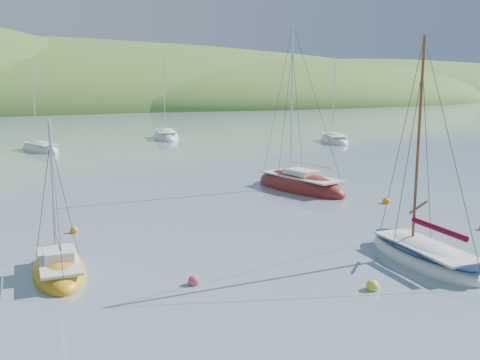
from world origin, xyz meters
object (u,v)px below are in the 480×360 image
sailboat_yellow (59,270)px  distant_sloop_d (334,141)px  distant_sloop_b (166,137)px  distant_sloop_a (40,149)px  daysailer_white (424,256)px  sloop_red (300,186)px

sailboat_yellow → distant_sloop_d: size_ratio=0.57×
distant_sloop_b → distant_sloop_a: bearing=-145.2°
daysailer_white → sloop_red: (4.30, 15.05, 0.00)m
distant_sloop_a → distant_sloop_b: 18.06m
daysailer_white → sailboat_yellow: bearing=166.4°
daysailer_white → sloop_red: sloop_red is taller
sailboat_yellow → distant_sloop_d: 51.17m
sloop_red → daysailer_white: bearing=-113.3°
daysailer_white → distant_sloop_a: 47.39m
sailboat_yellow → distant_sloop_b: distant_sloop_b is taller
sailboat_yellow → distant_sloop_a: (5.45, 41.03, 0.01)m
daysailer_white → sailboat_yellow: size_ratio=1.50×
daysailer_white → distant_sloop_b: size_ratio=0.77×
sailboat_yellow → distant_sloop_b: (22.44, 47.14, 0.04)m
sloop_red → distant_sloop_d: sloop_red is taller
distant_sloop_a → distant_sloop_d: 35.02m
sloop_red → distant_sloop_b: (4.56, 37.74, -0.02)m
distant_sloop_b → distant_sloop_d: 22.37m
sloop_red → distant_sloop_a: (-12.43, 31.63, -0.05)m
distant_sloop_b → distant_sloop_d: (17.00, -14.54, -0.01)m
sloop_red → distant_sloop_b: size_ratio=0.95×
sloop_red → distant_sloop_d: bearing=39.8°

